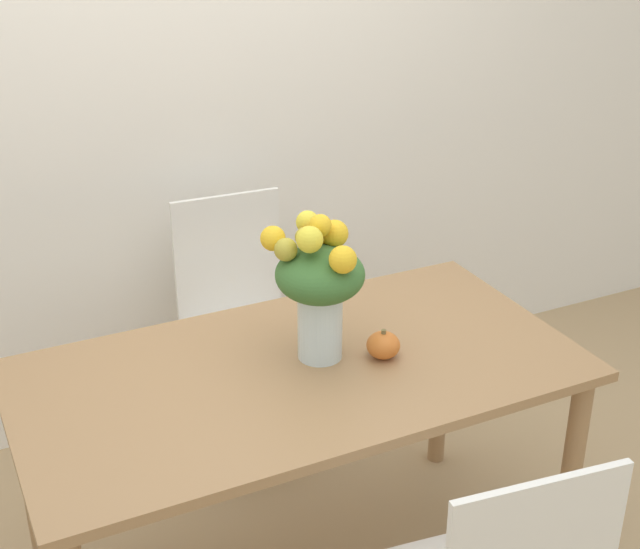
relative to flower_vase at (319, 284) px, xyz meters
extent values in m
cube|color=white|center=(-0.07, 1.11, 0.36)|extent=(8.00, 0.06, 2.70)
cube|color=#9E754C|center=(-0.07, -0.03, -0.24)|extent=(1.54, 0.81, 0.03)
cylinder|color=#9E754C|center=(0.63, -0.37, -0.62)|extent=(0.06, 0.06, 0.74)
cylinder|color=#9E754C|center=(-0.78, 0.31, -0.62)|extent=(0.06, 0.06, 0.74)
cylinder|color=#9E754C|center=(0.63, 0.31, -0.62)|extent=(0.06, 0.06, 0.74)
cylinder|color=silver|center=(0.00, 0.00, -0.12)|extent=(0.12, 0.12, 0.20)
cylinder|color=silver|center=(0.00, 0.00, -0.17)|extent=(0.11, 0.11, 0.10)
cylinder|color=#38662D|center=(0.03, 0.00, -0.09)|extent=(0.01, 0.00, 0.25)
cylinder|color=#38662D|center=(0.01, 0.02, -0.09)|extent=(0.01, 0.01, 0.25)
cylinder|color=#38662D|center=(-0.02, 0.01, -0.09)|extent=(0.01, 0.01, 0.25)
cylinder|color=#38662D|center=(-0.02, -0.02, -0.09)|extent=(0.01, 0.01, 0.25)
cylinder|color=#38662D|center=(0.01, -0.03, -0.09)|extent=(0.01, 0.01, 0.25)
ellipsoid|color=#38662D|center=(0.00, 0.00, 0.03)|extent=(0.24, 0.24, 0.15)
sphere|color=yellow|center=(-0.10, 0.07, 0.13)|extent=(0.07, 0.07, 0.07)
sphere|color=yellow|center=(0.02, -0.10, 0.11)|extent=(0.07, 0.07, 0.07)
sphere|color=#AD9E33|center=(-0.02, 0.03, 0.13)|extent=(0.05, 0.05, 0.05)
sphere|color=yellow|center=(0.05, 0.08, 0.09)|extent=(0.06, 0.06, 0.06)
sphere|color=yellow|center=(0.02, 0.11, 0.13)|extent=(0.06, 0.06, 0.06)
sphere|color=yellow|center=(0.01, 0.02, 0.16)|extent=(0.06, 0.06, 0.06)
sphere|color=#AD9E33|center=(-0.09, 0.02, 0.11)|extent=(0.06, 0.06, 0.06)
sphere|color=yellow|center=(0.07, 0.04, 0.12)|extent=(0.08, 0.08, 0.08)
sphere|color=#D64C23|center=(0.01, 0.07, 0.11)|extent=(0.05, 0.05, 0.05)
sphere|color=yellow|center=(-0.04, -0.03, 0.15)|extent=(0.07, 0.07, 0.07)
ellipsoid|color=orange|center=(0.16, -0.09, -0.19)|extent=(0.09, 0.09, 0.08)
cylinder|color=brown|center=(0.16, -0.09, -0.14)|extent=(0.01, 0.01, 0.02)
cube|color=white|center=(0.04, 0.68, -0.54)|extent=(0.44, 0.44, 0.02)
cylinder|color=white|center=(-0.13, 0.51, -0.77)|extent=(0.04, 0.04, 0.45)
cylinder|color=white|center=(0.21, 0.50, -0.77)|extent=(0.04, 0.04, 0.45)
cylinder|color=white|center=(-0.12, 0.85, -0.77)|extent=(0.04, 0.04, 0.45)
cylinder|color=white|center=(0.22, 0.84, -0.77)|extent=(0.04, 0.04, 0.45)
cube|color=white|center=(0.05, 0.88, -0.29)|extent=(0.40, 0.04, 0.48)
camera|label=1|loc=(-0.94, -1.94, 1.05)|focal=50.00mm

